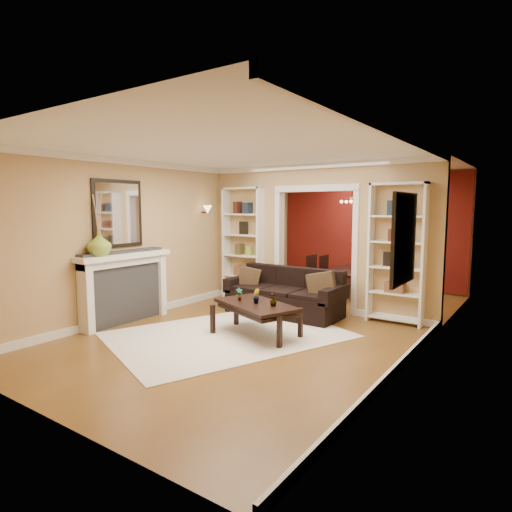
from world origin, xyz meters
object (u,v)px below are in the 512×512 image
Objects in this scene: sofa at (284,292)px; bookshelf_left at (244,244)px; fireplace at (126,288)px; dining_table at (350,282)px; coffee_table at (256,319)px; bookshelf_right at (397,254)px.

sofa is 0.91× the size of bookshelf_left.
fireplace is 1.10× the size of dining_table.
sofa is 1.36m from coffee_table.
bookshelf_left is 1.35× the size of fireplace.
bookshelf_left reaches higher than fireplace.
sofa is 1.35× the size of dining_table.
dining_table is (-0.04, 3.68, 0.03)m from coffee_table.
fireplace reaches higher than sofa.
dining_table is at bearing 63.80° from fireplace.
sofa is 1.24× the size of fireplace.
fireplace is at bearing -141.89° from coffee_table.
bookshelf_left is at bearing 180.00° from bookshelf_right.
bookshelf_right is at bearing -139.46° from dining_table.
sofa is at bearing 124.86° from coffee_table.
bookshelf_left is 2.65m from fireplace.
bookshelf_left reaches higher than coffee_table.
sofa is at bearing 173.57° from dining_table.
bookshelf_right is 1.48× the size of dining_table.
bookshelf_right reaches higher than dining_table.
fireplace reaches higher than dining_table.
dining_table is (0.27, 2.36, -0.14)m from sofa.
fireplace is at bearing -145.20° from bookshelf_right.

